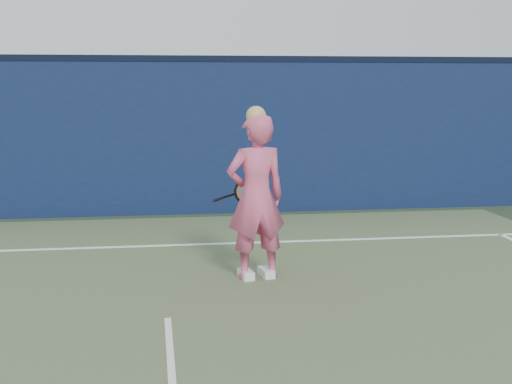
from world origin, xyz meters
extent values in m
plane|color=#2B3E26|center=(0.00, 0.00, 0.00)|extent=(80.00, 80.00, 0.00)
cube|color=#0E193E|center=(0.00, 6.50, 1.25)|extent=(24.00, 0.40, 2.50)
cube|color=black|center=(0.00, 6.50, 2.55)|extent=(24.00, 0.42, 0.10)
imported|color=#D6537A|center=(1.01, 2.28, 0.92)|extent=(0.74, 0.56, 1.83)
sphere|color=tan|center=(1.01, 2.28, 1.80)|extent=(0.22, 0.22, 0.22)
cube|color=white|center=(1.13, 2.30, 0.05)|extent=(0.17, 0.30, 0.10)
cube|color=white|center=(0.89, 2.26, 0.05)|extent=(0.17, 0.30, 0.10)
torus|color=black|center=(0.94, 2.69, 0.92)|extent=(0.27, 0.13, 0.27)
torus|color=orange|center=(0.94, 2.69, 0.92)|extent=(0.22, 0.10, 0.22)
cylinder|color=beige|center=(0.94, 2.69, 0.92)|extent=(0.22, 0.09, 0.22)
cylinder|color=black|center=(0.73, 2.69, 0.87)|extent=(0.25, 0.06, 0.09)
cylinder|color=black|center=(0.62, 2.70, 0.83)|extent=(0.11, 0.05, 0.06)
cube|color=white|center=(0.00, 4.00, 0.01)|extent=(11.00, 0.08, 0.01)
camera|label=1|loc=(-0.10, -5.37, 2.16)|focal=50.00mm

